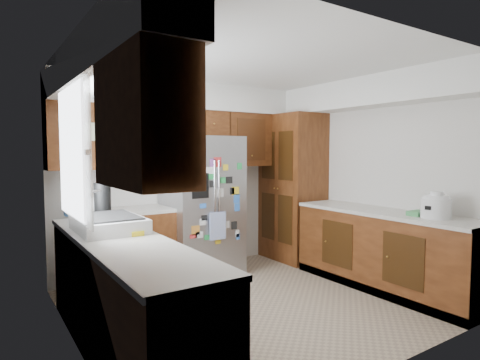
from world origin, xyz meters
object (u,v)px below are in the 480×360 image
object	(u,v)px
paper_towel	(436,205)
rice_cooker	(436,205)
pantry	(292,187)
fridge	(202,206)

from	to	relation	value
paper_towel	rice_cooker	bearing A→B (deg)	35.27
rice_cooker	paper_towel	distance (m)	0.05
rice_cooker	paper_towel	bearing A→B (deg)	-144.73
pantry	rice_cooker	bearing A→B (deg)	-90.01
fridge	rice_cooker	xyz separation A→B (m)	(1.50, -2.29, 0.15)
pantry	fridge	size ratio (longest dim) A/B	1.19
pantry	fridge	xyz separation A→B (m)	(-1.50, 0.05, -0.17)
fridge	paper_towel	bearing A→B (deg)	-57.79
pantry	rice_cooker	xyz separation A→B (m)	(-0.00, -2.23, -0.02)
rice_cooker	paper_towel	xyz separation A→B (m)	(-0.04, -0.03, 0.00)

